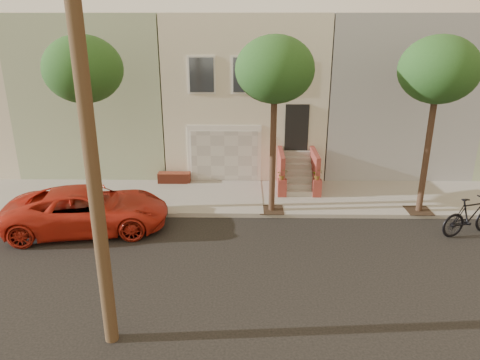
{
  "coord_description": "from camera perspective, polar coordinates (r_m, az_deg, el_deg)",
  "views": [
    {
      "loc": [
        0.02,
        -11.53,
        6.83
      ],
      "look_at": [
        -0.17,
        3.0,
        1.66
      ],
      "focal_mm": 33.44,
      "sensor_mm": 36.0,
      "label": 1
    }
  ],
  "objects": [
    {
      "name": "sidewalk",
      "position": [
        18.18,
        0.62,
        -2.21
      ],
      "size": [
        40.0,
        3.7,
        0.15
      ],
      "primitive_type": "cube",
      "color": "gray",
      "rests_on": "ground"
    },
    {
      "name": "pickup_truck",
      "position": [
        16.18,
        -18.83,
        -3.57
      ],
      "size": [
        5.72,
        3.28,
        1.5
      ],
      "primitive_type": "imported",
      "rotation": [
        0.0,
        0.0,
        1.72
      ],
      "color": "red",
      "rests_on": "ground"
    },
    {
      "name": "house_row",
      "position": [
        22.94,
        0.7,
        11.61
      ],
      "size": [
        33.1,
        11.7,
        7.0
      ],
      "color": "#BBB49F",
      "rests_on": "sidewalk"
    },
    {
      "name": "motorcycle",
      "position": [
        16.87,
        27.37,
        -4.12
      ],
      "size": [
        2.33,
        1.33,
        1.35
      ],
      "primitive_type": "imported",
      "rotation": [
        0.0,
        0.0,
        1.9
      ],
      "color": "black",
      "rests_on": "ground"
    },
    {
      "name": "ground",
      "position": [
        13.4,
        0.56,
        -11.04
      ],
      "size": [
        90.0,
        90.0,
        0.0
      ],
      "primitive_type": "plane",
      "color": "black",
      "rests_on": "ground"
    },
    {
      "name": "tree_left",
      "position": [
        16.46,
        -19.38,
        13.05
      ],
      "size": [
        2.7,
        2.57,
        6.3
      ],
      "color": "#2D2116",
      "rests_on": "sidewalk"
    },
    {
      "name": "tree_mid",
      "position": [
        15.54,
        4.48,
        13.73
      ],
      "size": [
        2.7,
        2.57,
        6.3
      ],
      "color": "#2D2116",
      "rests_on": "sidewalk"
    },
    {
      "name": "tree_right",
      "position": [
        16.81,
        24.02,
        12.59
      ],
      "size": [
        2.7,
        2.57,
        6.3
      ],
      "color": "#2D2116",
      "rests_on": "sidewalk"
    }
  ]
}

